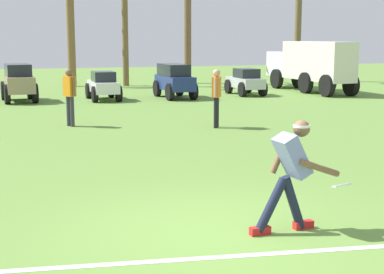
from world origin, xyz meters
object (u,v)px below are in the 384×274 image
teammate_midfield (216,93)px  palm_tree_far_left (70,20)px  frisbee_thrower (291,169)px  palm_tree_right_of_centre (188,11)px  palm_tree_far_right (298,15)px  teammate_deep (70,92)px  parked_car_slot_e (246,81)px  parked_car_slot_d (174,80)px  box_truck (311,64)px  parked_car_slot_b (18,82)px  palm_tree_left_of_centre (124,6)px  frisbee_in_flight (342,185)px  parked_car_slot_c (103,85)px

teammate_midfield → palm_tree_far_left: 14.99m
frisbee_thrower → palm_tree_far_left: 23.05m
palm_tree_right_of_centre → palm_tree_far_right: 6.19m
teammate_deep → parked_car_slot_e: 10.39m
palm_tree_right_of_centre → parked_car_slot_d: bearing=-110.6°
box_truck → parked_car_slot_d: bearing=-172.7°
frisbee_thrower → teammate_deep: size_ratio=0.90×
parked_car_slot_b → palm_tree_right_of_centre: bearing=37.5°
frisbee_thrower → palm_tree_far_right: palm_tree_far_right is taller
parked_car_slot_e → palm_tree_left_of_centre: bearing=123.3°
parked_car_slot_e → parked_car_slot_d: bearing=-173.9°
parked_car_slot_b → parked_car_slot_d: bearing=-4.4°
palm_tree_far_right → frisbee_thrower: bearing=-117.0°
teammate_deep → palm_tree_far_right: bearing=44.6°
frisbee_in_flight → palm_tree_far_right: palm_tree_far_right is taller
box_truck → palm_tree_left_of_centre: (-7.23, 5.53, 2.66)m
palm_tree_right_of_centre → parked_car_slot_b: bearing=-142.5°
box_truck → parked_car_slot_b: bearing=-178.3°
teammate_midfield → palm_tree_far_right: (9.80, 14.68, 2.60)m
palm_tree_left_of_centre → frisbee_in_flight: bearing=-93.8°
teammate_midfield → palm_tree_left_of_centre: (0.19, 14.17, 2.95)m
box_truck → teammate_deep: bearing=-146.9°
parked_car_slot_d → parked_car_slot_c: bearing=179.5°
parked_car_slot_d → box_truck: box_truck is taller
teammate_midfield → palm_tree_far_left: (-2.37, 14.62, 2.28)m
parked_car_slot_c → palm_tree_far_right: size_ratio=0.36×
teammate_midfield → palm_tree_left_of_centre: bearing=89.2°
palm_tree_far_left → frisbee_thrower: bearing=-88.9°
parked_car_slot_c → palm_tree_right_of_centre: bearing=52.0°
frisbee_thrower → frisbee_in_flight: frisbee_thrower is taller
teammate_deep → box_truck: size_ratio=0.26×
teammate_midfield → frisbee_thrower: bearing=-103.1°
parked_car_slot_b → parked_car_slot_d: (5.93, -0.45, -0.02)m
teammate_deep → parked_car_slot_d: 7.97m
teammate_midfield → parked_car_slot_d: 7.88m
parked_car_slot_b → palm_tree_far_right: (14.77, 6.41, 2.80)m
teammate_midfield → teammate_deep: (-3.71, 1.37, 0.00)m
teammate_midfield → palm_tree_far_left: size_ratio=0.28×
teammate_deep → palm_tree_right_of_centre: (7.33, 13.47, 2.75)m
frisbee_in_flight → palm_tree_far_left: size_ratio=0.06×
parked_car_slot_b → parked_car_slot_e: 9.12m
parked_car_slot_d → box_truck: size_ratio=0.41×
teammate_deep → palm_tree_right_of_centre: 15.58m
frisbee_in_flight → palm_tree_right_of_centre: palm_tree_right_of_centre is taller
frisbee_thrower → palm_tree_right_of_centre: bearing=76.5°
palm_tree_far_left → palm_tree_left_of_centre: bearing=-10.0°
frisbee_in_flight → parked_car_slot_e: 17.47m
teammate_midfield → palm_tree_left_of_centre: size_ratio=0.24×
frisbee_in_flight → parked_car_slot_c: parked_car_slot_c is taller
palm_tree_right_of_centre → palm_tree_left_of_centre: bearing=-168.9°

